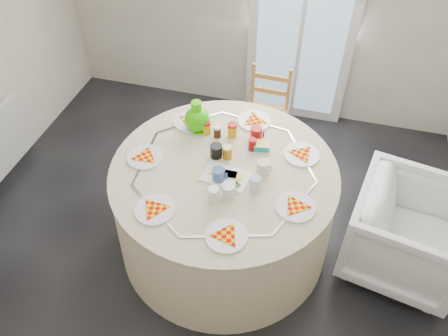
% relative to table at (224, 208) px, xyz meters
% --- Properties ---
extents(floor, '(4.00, 4.00, 0.00)m').
position_rel_table_xyz_m(floor, '(-0.14, -0.17, -0.38)').
color(floor, black).
rests_on(floor, ground).
extents(glass_door, '(1.00, 0.08, 2.10)m').
position_rel_table_xyz_m(glass_door, '(0.26, 1.78, 0.68)').
color(glass_door, silver).
rests_on(glass_door, floor).
extents(table, '(1.63, 1.63, 0.83)m').
position_rel_table_xyz_m(table, '(0.00, 0.00, 0.00)').
color(table, beige).
rests_on(table, floor).
extents(wooden_chair, '(0.40, 0.38, 0.86)m').
position_rel_table_xyz_m(wooden_chair, '(0.09, 1.11, 0.09)').
color(wooden_chair, olive).
rests_on(wooden_chair, floor).
extents(armchair, '(0.86, 0.90, 0.80)m').
position_rel_table_xyz_m(armchair, '(1.34, 0.13, 0.02)').
color(armchair, white).
rests_on(armchair, floor).
extents(place_settings, '(1.40, 1.40, 0.03)m').
position_rel_table_xyz_m(place_settings, '(0.00, 0.00, 0.40)').
color(place_settings, white).
rests_on(place_settings, table).
extents(jar_cluster, '(0.46, 0.30, 0.12)m').
position_rel_table_xyz_m(jar_cluster, '(-0.05, 0.29, 0.45)').
color(jar_cluster, '#915D0E').
rests_on(jar_cluster, table).
extents(butter_tub, '(0.14, 0.11, 0.05)m').
position_rel_table_xyz_m(butter_tub, '(0.20, 0.28, 0.41)').
color(butter_tub, '#009E99').
rests_on(butter_tub, table).
extents(green_pitcher, '(0.21, 0.21, 0.24)m').
position_rel_table_xyz_m(green_pitcher, '(-0.31, 0.36, 0.49)').
color(green_pitcher, '#35CB01').
rests_on(green_pitcher, table).
extents(cheese_platter, '(0.34, 0.24, 0.04)m').
position_rel_table_xyz_m(cheese_platter, '(0.03, -0.07, 0.40)').
color(cheese_platter, white).
rests_on(cheese_platter, table).
extents(mugs_glasses, '(0.74, 0.74, 0.12)m').
position_rel_table_xyz_m(mugs_glasses, '(0.09, -0.01, 0.44)').
color(mugs_glasses, '#A5A5A5').
rests_on(mugs_glasses, table).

